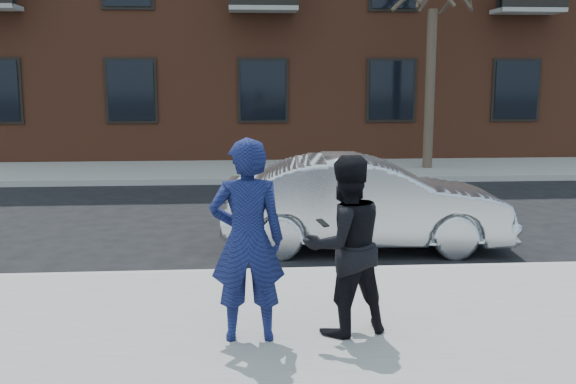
{
  "coord_description": "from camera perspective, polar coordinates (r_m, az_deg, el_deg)",
  "views": [
    {
      "loc": [
        -0.63,
        -6.88,
        2.63
      ],
      "look_at": [
        -0.1,
        0.4,
        1.36
      ],
      "focal_mm": 42.0,
      "sensor_mm": 36.0,
      "label": 1
    }
  ],
  "objects": [
    {
      "name": "near_curb",
      "position": [
        8.83,
        0.07,
        -6.97
      ],
      "size": [
        50.0,
        0.1,
        0.15
      ],
      "primitive_type": "cube",
      "color": "#999691",
      "rests_on": "ground"
    },
    {
      "name": "man_peacoat",
      "position": [
        6.49,
        4.84,
        -4.52
      ],
      "size": [
        1.02,
        0.9,
        1.75
      ],
      "rotation": [
        0.0,
        0.0,
        3.47
      ],
      "color": "black",
      "rests_on": "near_sidewalk"
    },
    {
      "name": "far_curb",
      "position": [
        16.54,
        -1.98,
        0.95
      ],
      "size": [
        50.0,
        0.1,
        0.15
      ],
      "primitive_type": "cube",
      "color": "#999691",
      "rests_on": "ground"
    },
    {
      "name": "man_hoodie",
      "position": [
        6.3,
        -3.48,
        -4.11
      ],
      "size": [
        0.71,
        0.52,
        1.93
      ],
      "rotation": [
        0.0,
        0.0,
        3.15
      ],
      "color": "navy",
      "rests_on": "near_sidewalk"
    },
    {
      "name": "near_sidewalk",
      "position": [
        7.14,
        1.17,
        -11.14
      ],
      "size": [
        50.0,
        3.5,
        0.15
      ],
      "primitive_type": "cube",
      "color": "gray",
      "rests_on": "ground"
    },
    {
      "name": "silver_sedan",
      "position": [
        10.33,
        6.57,
        -0.93
      ],
      "size": [
        4.4,
        1.76,
        1.42
      ],
      "primitive_type": "imported",
      "rotation": [
        0.0,
        0.0,
        1.51
      ],
      "color": "#B7BABF",
      "rests_on": "ground"
    },
    {
      "name": "far_sidewalk",
      "position": [
        18.32,
        -2.2,
        1.82
      ],
      "size": [
        50.0,
        3.5,
        0.15
      ],
      "primitive_type": "cube",
      "color": "gray",
      "rests_on": "ground"
    },
    {
      "name": "ground",
      "position": [
        7.4,
        0.99,
        -11.0
      ],
      "size": [
        100.0,
        100.0,
        0.0
      ],
      "primitive_type": "plane",
      "color": "black",
      "rests_on": "ground"
    }
  ]
}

